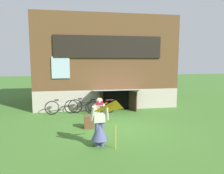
% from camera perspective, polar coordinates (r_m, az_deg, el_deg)
% --- Properties ---
extents(ground_plane, '(60.00, 60.00, 0.00)m').
position_cam_1_polar(ground_plane, '(8.65, 2.30, -10.77)').
color(ground_plane, '#3D6B28').
extents(log_house, '(7.87, 6.24, 5.12)m').
position_cam_1_polar(log_house, '(13.72, -2.57, 6.74)').
color(log_house, '#ADA393').
rests_on(log_house, ground_plane).
extents(person, '(0.61, 0.52, 1.54)m').
position_cam_1_polar(person, '(6.65, -3.39, -10.53)').
color(person, '#474C75').
rests_on(person, ground_plane).
extents(kite, '(0.88, 0.90, 1.44)m').
position_cam_1_polar(kite, '(6.08, 1.07, -6.86)').
color(kite, orange).
rests_on(kite, ground_plane).
extents(bicycle_red, '(1.59, 0.22, 0.73)m').
position_cam_1_polar(bicycle_red, '(10.73, -3.03, -5.26)').
color(bicycle_red, black).
rests_on(bicycle_red, ground_plane).
extents(bicycle_black, '(1.68, 0.29, 0.77)m').
position_cam_1_polar(bicycle_black, '(10.85, -7.35, -5.08)').
color(bicycle_black, black).
rests_on(bicycle_black, ground_plane).
extents(bicycle_silver, '(1.63, 0.25, 0.75)m').
position_cam_1_polar(bicycle_silver, '(10.87, -13.45, -5.24)').
color(bicycle_silver, black).
rests_on(bicycle_silver, ground_plane).
extents(wooden_crate, '(0.37, 0.31, 0.50)m').
position_cam_1_polar(wooden_crate, '(8.51, -6.30, -9.35)').
color(wooden_crate, brown).
rests_on(wooden_crate, ground_plane).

